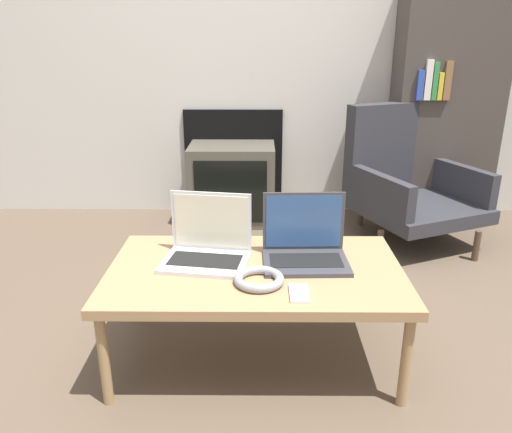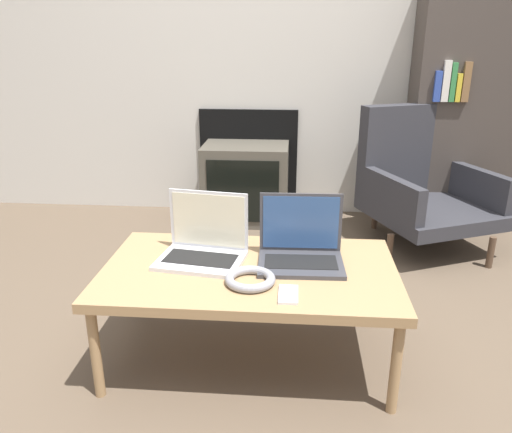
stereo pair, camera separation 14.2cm
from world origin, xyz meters
The scene contains 10 objects.
ground_plane centered at (0.00, 0.00, 0.00)m, with size 14.00×14.00×0.00m, color brown.
wall_back centered at (0.00, 1.96, 1.29)m, with size 7.00×0.08×2.60m.
table centered at (0.00, 0.18, 0.35)m, with size 1.08×0.62×0.38m.
laptop_left centered at (-0.18, 0.25, 0.44)m, with size 0.34×0.27×0.25m.
laptop_right centered at (0.19, 0.25, 0.44)m, with size 0.32×0.24×0.25m.
headphones centered at (0.01, 0.06, 0.40)m, with size 0.18×0.18×0.03m.
phone centered at (0.15, -0.02, 0.39)m, with size 0.06×0.12×0.01m.
tv centered at (-0.17, 1.72, 0.26)m, with size 0.56×0.40×0.52m.
armchair centered at (0.91, 1.46, 0.37)m, with size 0.84×0.85×0.80m.
bookshelf centered at (1.20, 1.76, 0.75)m, with size 0.65×0.32×1.49m.
Camera 1 is at (0.02, -1.48, 1.19)m, focal length 35.00 mm.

